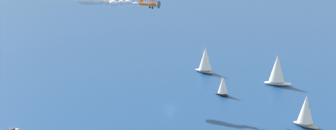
# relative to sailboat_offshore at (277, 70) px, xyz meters

# --- Properties ---
(ground_plane) EXTENTS (2000.00, 2000.00, 0.00)m
(ground_plane) POSITION_rel_sailboat_offshore_xyz_m (33.30, -35.64, -6.15)
(ground_plane) COLOR navy
(sailboat_offshore) EXTENTS (6.47, 10.74, 13.47)m
(sailboat_offshore) POSITION_rel_sailboat_offshore_xyz_m (0.00, 0.00, 0.00)
(sailboat_offshore) COLOR white
(sailboat_offshore) RESTS_ON ground_plane
(sailboat_trailing) EXTENTS (5.16, 6.19, 8.16)m
(sailboat_trailing) POSITION_rel_sailboat_offshore_xyz_m (17.32, -19.43, -2.42)
(sailboat_trailing) COLOR black
(sailboat_trailing) RESTS_ON ground_plane
(sailboat_ahead) EXTENTS (7.77, 9.56, 12.49)m
(sailboat_ahead) POSITION_rel_sailboat_offshore_xyz_m (-13.71, -29.18, -0.45)
(sailboat_ahead) COLOR #9E9993
(sailboat_ahead) RESTS_ON ground_plane
(sailboat_mid_cluster) EXTENTS (6.88, 8.38, 10.99)m
(sailboat_mid_cluster) POSITION_rel_sailboat_offshore_xyz_m (44.11, 7.19, -1.13)
(sailboat_mid_cluster) COLOR #9E9993
(sailboat_mid_cluster) RESTS_ON ground_plane
(biplane_wingman) EXTENTS (7.49, 7.09, 3.73)m
(biplane_wingman) POSITION_rel_sailboat_offshore_xyz_m (40.36, -40.74, 29.14)
(biplane_wingman) COLOR orange
(smoke_trail_wingman) EXTENTS (8.00, 22.69, 3.73)m
(smoke_trail_wingman) POSITION_rel_sailboat_offshore_xyz_m (35.64, -59.83, 29.17)
(smoke_trail_wingman) COLOR white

